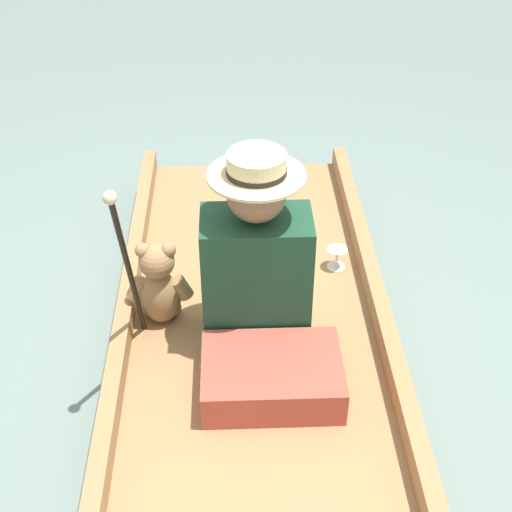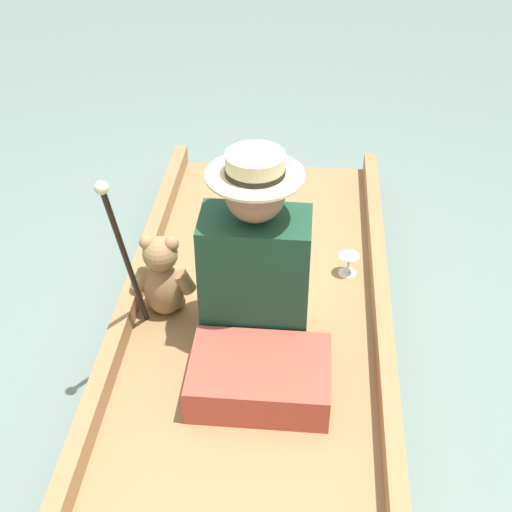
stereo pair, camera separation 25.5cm
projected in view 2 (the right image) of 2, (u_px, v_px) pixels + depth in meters
ground_plane at (252, 368)px, 2.79m from camera, size 16.00×16.00×0.00m
punt_boat at (252, 352)px, 2.74m from camera, size 1.05×2.67×0.25m
seat_cushion at (260, 377)px, 2.45m from camera, size 0.48×0.34×0.14m
seated_person at (257, 262)px, 2.62m from camera, size 0.39×0.74×0.78m
teddy_bear at (163, 278)px, 2.73m from camera, size 0.26×0.15×0.37m
wine_glass at (349, 261)px, 2.98m from camera, size 0.09×0.09×0.10m
walking_cane at (123, 249)px, 2.38m from camera, size 0.04×0.33×0.80m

